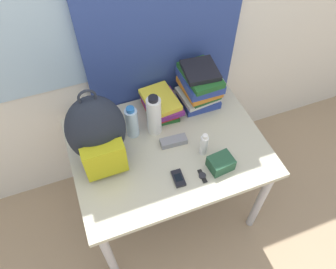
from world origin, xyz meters
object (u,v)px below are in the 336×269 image
at_px(backpack, 97,133).
at_px(book_stack_left, 161,105).
at_px(sports_bottle, 154,116).
at_px(camera_pouch, 221,163).
at_px(sunscreen_bottle, 204,145).
at_px(cell_phone, 178,178).
at_px(wristwatch, 202,176).
at_px(book_stack_center, 199,86).
at_px(sunglasses_case, 174,141).
at_px(water_bottle, 132,122).

distance_m(backpack, book_stack_left, 0.48).
height_order(sports_bottle, camera_pouch, sports_bottle).
xyz_separation_m(sunscreen_bottle, cell_phone, (-0.19, -0.11, -0.06)).
xyz_separation_m(book_stack_left, wristwatch, (0.05, -0.50, -0.06)).
xyz_separation_m(backpack, camera_pouch, (0.57, -0.28, -0.17)).
xyz_separation_m(book_stack_center, sunscreen_bottle, (-0.13, -0.36, -0.07)).
relative_size(book_stack_center, sunglasses_case, 1.83).
height_order(water_bottle, camera_pouch, water_bottle).
bearing_deg(sunglasses_case, sports_bottle, 118.78).
height_order(book_stack_left, sunscreen_bottle, sunscreen_bottle).
bearing_deg(wristwatch, book_stack_center, 68.68).
xyz_separation_m(water_bottle, sports_bottle, (0.12, -0.02, 0.03)).
bearing_deg(water_bottle, cell_phone, -70.51).
xyz_separation_m(backpack, sunscreen_bottle, (0.52, -0.17, -0.14)).
relative_size(sunglasses_case, camera_pouch, 1.14).
distance_m(sports_bottle, camera_pouch, 0.44).
relative_size(sunscreen_bottle, camera_pouch, 1.16).
bearing_deg(sunglasses_case, book_stack_center, 43.69).
bearing_deg(book_stack_left, wristwatch, -84.56).
distance_m(sunscreen_bottle, cell_phone, 0.23).
distance_m(backpack, wristwatch, 0.58).
xyz_separation_m(backpack, wristwatch, (0.45, -0.30, -0.20)).
relative_size(book_stack_center, sports_bottle, 1.03).
bearing_deg(book_stack_left, sunscreen_bottle, -72.67).
distance_m(water_bottle, cell_phone, 0.40).
relative_size(backpack, book_stack_left, 1.87).
relative_size(backpack, wristwatch, 5.89).
bearing_deg(book_stack_center, backpack, -163.12).
xyz_separation_m(book_stack_left, camera_pouch, (0.16, -0.48, -0.02)).
bearing_deg(wristwatch, camera_pouch, 9.92).
distance_m(cell_phone, sunglasses_case, 0.23).
bearing_deg(wristwatch, sunscreen_bottle, 64.62).
bearing_deg(sports_bottle, book_stack_center, 20.47).
bearing_deg(wristwatch, sports_bottle, 109.07).
distance_m(book_stack_left, water_bottle, 0.23).
relative_size(cell_phone, wristwatch, 1.23).
distance_m(book_stack_left, sports_bottle, 0.16).
height_order(book_stack_center, sunscreen_bottle, book_stack_center).
height_order(camera_pouch, wristwatch, camera_pouch).
distance_m(book_stack_center, sunglasses_case, 0.38).
bearing_deg(sports_bottle, water_bottle, 170.97).
bearing_deg(sunglasses_case, cell_phone, -105.08).
xyz_separation_m(sports_bottle, sunscreen_bottle, (0.20, -0.24, -0.06)).
relative_size(book_stack_center, water_bottle, 1.29).
relative_size(sports_bottle, camera_pouch, 2.03).
bearing_deg(camera_pouch, book_stack_center, 80.11).
bearing_deg(book_stack_center, book_stack_left, 179.97).
height_order(backpack, cell_phone, backpack).
height_order(cell_phone, sunglasses_case, sunglasses_case).
distance_m(backpack, book_stack_center, 0.68).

